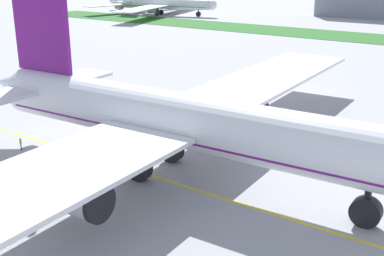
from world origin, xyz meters
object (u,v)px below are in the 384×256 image
Objects in this scene: parked_airliner_far_left at (134,3)px; ground_crew_wingwalker_port at (21,143)px; airliner_foreground at (179,121)px; parked_airliner_far_centre at (164,4)px.

ground_crew_wingwalker_port is at bearing -52.55° from parked_airliner_far_left.
airliner_foreground is at bearing 13.60° from ground_crew_wingwalker_port.
airliner_foreground is at bearing -50.95° from parked_airliner_far_centre.
ground_crew_wingwalker_port is 0.03× the size of parked_airliner_far_left.
parked_airliner_far_centre reaches higher than ground_crew_wingwalker_port.
parked_airliner_far_left is 23.43m from parked_airliner_far_centre.
airliner_foreground is 180.96m from parked_airliner_far_centre.
ground_crew_wingwalker_port is at bearing -166.40° from airliner_foreground.
airliner_foreground is at bearing -46.75° from parked_airliner_far_left.
airliner_foreground is 1.24× the size of parked_airliner_far_centre.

